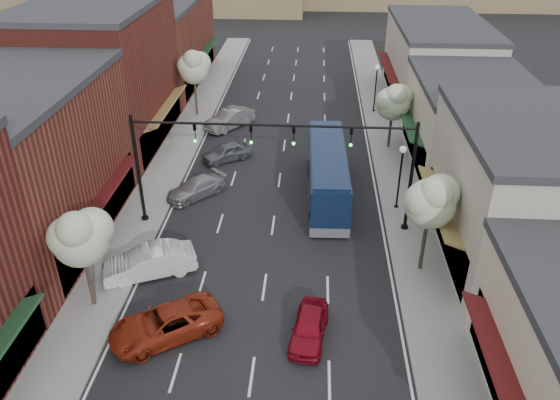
% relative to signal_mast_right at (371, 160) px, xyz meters
% --- Properties ---
extents(ground, '(160.00, 160.00, 0.00)m').
position_rel_signal_mast_right_xyz_m(ground, '(-5.62, -8.00, -4.62)').
color(ground, black).
rests_on(ground, ground).
extents(sidewalk_left, '(2.80, 73.00, 0.15)m').
position_rel_signal_mast_right_xyz_m(sidewalk_left, '(-14.02, 10.50, -4.55)').
color(sidewalk_left, gray).
rests_on(sidewalk_left, ground).
extents(sidewalk_right, '(2.80, 73.00, 0.15)m').
position_rel_signal_mast_right_xyz_m(sidewalk_right, '(2.78, 10.50, -4.55)').
color(sidewalk_right, gray).
rests_on(sidewalk_right, ground).
extents(curb_left, '(0.25, 73.00, 0.17)m').
position_rel_signal_mast_right_xyz_m(curb_left, '(-12.62, 10.50, -4.55)').
color(curb_left, gray).
rests_on(curb_left, ground).
extents(curb_right, '(0.25, 73.00, 0.17)m').
position_rel_signal_mast_right_xyz_m(curb_right, '(1.38, 10.50, -4.55)').
color(curb_right, gray).
rests_on(curb_right, ground).
extents(bldg_left_midnear, '(10.14, 14.10, 9.40)m').
position_rel_signal_mast_right_xyz_m(bldg_left_midnear, '(-19.85, -2.00, 0.03)').
color(bldg_left_midnear, maroon).
rests_on(bldg_left_midnear, ground).
extents(bldg_left_midfar, '(10.14, 14.10, 10.90)m').
position_rel_signal_mast_right_xyz_m(bldg_left_midfar, '(-19.86, 12.00, 0.78)').
color(bldg_left_midfar, maroon).
rests_on(bldg_left_midfar, ground).
extents(bldg_left_far, '(10.14, 18.10, 8.40)m').
position_rel_signal_mast_right_xyz_m(bldg_left_far, '(-19.84, 28.00, -0.46)').
color(bldg_left_far, maroon).
rests_on(bldg_left_far, ground).
extents(bldg_right_midnear, '(9.14, 12.10, 7.90)m').
position_rel_signal_mast_right_xyz_m(bldg_right_midnear, '(8.10, -2.00, -0.72)').
color(bldg_right_midnear, '#B4AA9B').
rests_on(bldg_right_midnear, ground).
extents(bldg_right_midfar, '(9.14, 12.10, 6.40)m').
position_rel_signal_mast_right_xyz_m(bldg_right_midfar, '(8.08, 10.00, -1.46)').
color(bldg_right_midfar, beige).
rests_on(bldg_right_midfar, ground).
extents(bldg_right_far, '(9.14, 16.10, 7.40)m').
position_rel_signal_mast_right_xyz_m(bldg_right_far, '(8.09, 24.00, -0.96)').
color(bldg_right_far, '#B4AA9B').
rests_on(bldg_right_far, ground).
extents(signal_mast_right, '(8.22, 0.46, 7.00)m').
position_rel_signal_mast_right_xyz_m(signal_mast_right, '(0.00, 0.00, 0.00)').
color(signal_mast_right, black).
rests_on(signal_mast_right, ground).
extents(signal_mast_left, '(8.22, 0.46, 7.00)m').
position_rel_signal_mast_right_xyz_m(signal_mast_left, '(-11.24, 0.00, 0.00)').
color(signal_mast_left, black).
rests_on(signal_mast_left, ground).
extents(tree_right_near, '(2.85, 2.65, 5.95)m').
position_rel_signal_mast_right_xyz_m(tree_right_near, '(2.73, -4.05, -0.17)').
color(tree_right_near, '#47382B').
rests_on(tree_right_near, ground).
extents(tree_right_far, '(2.85, 2.65, 5.43)m').
position_rel_signal_mast_right_xyz_m(tree_right_far, '(2.73, 11.95, -0.63)').
color(tree_right_far, '#47382B').
rests_on(tree_right_far, ground).
extents(tree_left_near, '(2.85, 2.65, 5.69)m').
position_rel_signal_mast_right_xyz_m(tree_left_near, '(-13.87, -8.05, -0.40)').
color(tree_left_near, '#47382B').
rests_on(tree_left_near, ground).
extents(tree_left_far, '(2.85, 2.65, 6.13)m').
position_rel_signal_mast_right_xyz_m(tree_left_far, '(-13.87, 17.95, -0.02)').
color(tree_left_far, '#47382B').
rests_on(tree_left_far, ground).
extents(lamp_post_near, '(0.44, 0.44, 4.44)m').
position_rel_signal_mast_right_xyz_m(lamp_post_near, '(2.18, 2.50, -1.62)').
color(lamp_post_near, black).
rests_on(lamp_post_near, ground).
extents(lamp_post_far, '(0.44, 0.44, 4.44)m').
position_rel_signal_mast_right_xyz_m(lamp_post_far, '(2.18, 20.00, -1.62)').
color(lamp_post_far, black).
rests_on(lamp_post_far, ground).
extents(coach_bus, '(2.66, 10.90, 3.32)m').
position_rel_signal_mast_right_xyz_m(coach_bus, '(-2.32, 3.98, -2.88)').
color(coach_bus, '#0E1B39').
rests_on(coach_bus, ground).
extents(red_hatchback, '(2.01, 3.91, 1.27)m').
position_rel_signal_mast_right_xyz_m(red_hatchback, '(-3.24, -9.51, -3.98)').
color(red_hatchback, maroon).
rests_on(red_hatchback, ground).
extents(parked_car_a, '(5.64, 4.80, 1.44)m').
position_rel_signal_mast_right_xyz_m(parked_car_a, '(-9.82, -9.80, -3.90)').
color(parked_car_a, maroon).
rests_on(parked_car_a, ground).
extents(parked_car_b, '(5.17, 3.51, 1.61)m').
position_rel_signal_mast_right_xyz_m(parked_car_b, '(-11.82, -5.30, -3.82)').
color(parked_car_b, silver).
rests_on(parked_car_b, ground).
extents(parked_car_c, '(4.15, 4.31, 1.24)m').
position_rel_signal_mast_right_xyz_m(parked_car_c, '(-11.06, 3.34, -4.00)').
color(parked_car_c, '#96969B').
rests_on(parked_car_c, ground).
extents(parked_car_d, '(4.03, 3.47, 1.31)m').
position_rel_signal_mast_right_xyz_m(parked_car_d, '(-9.82, 9.02, -3.97)').
color(parked_car_d, '#585C60').
rests_on(parked_car_d, ground).
extents(parked_car_e, '(4.22, 4.86, 1.59)m').
position_rel_signal_mast_right_xyz_m(parked_car_e, '(-10.54, 15.49, -3.83)').
color(parked_car_e, gray).
rests_on(parked_car_e, ground).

